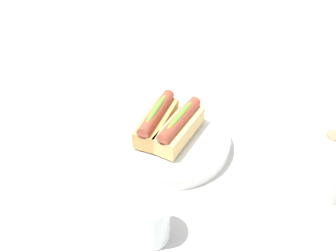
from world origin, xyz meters
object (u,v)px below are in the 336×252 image
(hotdog_front, at_px, (157,120))
(paper_towel_roll, at_px, (324,162))
(hotdog_back, at_px, (180,127))
(water_glass, at_px, (151,221))
(serving_bowl, at_px, (168,139))

(hotdog_front, bearing_deg, paper_towel_roll, 79.95)
(hotdog_back, bearing_deg, water_glass, -2.47)
(serving_bowl, distance_m, paper_towel_roll, 0.33)
(water_glass, bearing_deg, paper_towel_roll, 120.83)
(hotdog_front, height_order, paper_towel_roll, paper_towel_roll)
(hotdog_front, height_order, water_glass, hotdog_front)
(serving_bowl, xyz_separation_m, hotdog_front, (-0.01, -0.03, 0.04))
(hotdog_back, relative_size, water_glass, 1.76)
(serving_bowl, relative_size, hotdog_back, 1.73)
(serving_bowl, height_order, hotdog_front, hotdog_front)
(serving_bowl, distance_m, water_glass, 0.24)
(hotdog_front, distance_m, paper_towel_roll, 0.35)
(hotdog_back, distance_m, paper_towel_roll, 0.29)
(serving_bowl, xyz_separation_m, paper_towel_roll, (0.05, 0.32, 0.05))
(serving_bowl, relative_size, water_glass, 3.04)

